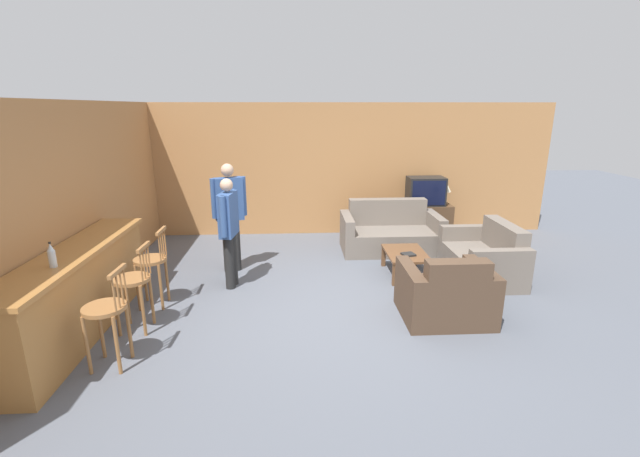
{
  "coord_description": "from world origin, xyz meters",
  "views": [
    {
      "loc": [
        -0.42,
        -4.98,
        2.52
      ],
      "look_at": [
        -0.1,
        0.85,
        0.85
      ],
      "focal_mm": 24.0,
      "sensor_mm": 36.0,
      "label": 1
    }
  ],
  "objects_px": {
    "coffee_table": "(406,256)",
    "book_on_table": "(408,254)",
    "bottle": "(52,256)",
    "tv": "(426,191)",
    "person_by_counter": "(229,227)",
    "bar_chair_near": "(107,315)",
    "bar_chair_mid": "(134,285)",
    "loveseat_right": "(484,258)",
    "tv_unit": "(424,221)",
    "person_by_window": "(230,211)",
    "couch_far": "(390,233)",
    "bar_chair_far": "(152,265)",
    "table_lamp": "(445,187)",
    "armchair_near": "(446,295)"
  },
  "relations": [
    {
      "from": "loveseat_right",
      "to": "bottle",
      "type": "xyz_separation_m",
      "value": [
        -5.24,
        -1.89,
        0.81
      ]
    },
    {
      "from": "coffee_table",
      "to": "book_on_table",
      "type": "height_order",
      "value": "book_on_table"
    },
    {
      "from": "bar_chair_mid",
      "to": "tv",
      "type": "height_order",
      "value": "tv"
    },
    {
      "from": "bar_chair_far",
      "to": "person_by_counter",
      "type": "height_order",
      "value": "person_by_counter"
    },
    {
      "from": "bar_chair_far",
      "to": "table_lamp",
      "type": "distance_m",
      "value": 5.59
    },
    {
      "from": "bar_chair_near",
      "to": "book_on_table",
      "type": "bearing_deg",
      "value": 30.62
    },
    {
      "from": "bar_chair_far",
      "to": "bottle",
      "type": "distance_m",
      "value": 1.4
    },
    {
      "from": "bottle",
      "to": "person_by_window",
      "type": "height_order",
      "value": "person_by_window"
    },
    {
      "from": "bar_chair_near",
      "to": "tv",
      "type": "relative_size",
      "value": 1.46
    },
    {
      "from": "couch_far",
      "to": "tv",
      "type": "xyz_separation_m",
      "value": [
        0.84,
        0.77,
        0.62
      ]
    },
    {
      "from": "couch_far",
      "to": "table_lamp",
      "type": "xyz_separation_m",
      "value": [
        1.23,
        0.77,
        0.69
      ]
    },
    {
      "from": "bar_chair_near",
      "to": "bottle",
      "type": "xyz_separation_m",
      "value": [
        -0.53,
        0.2,
        0.55
      ]
    },
    {
      "from": "bar_chair_mid",
      "to": "table_lamp",
      "type": "bearing_deg",
      "value": 36.2
    },
    {
      "from": "armchair_near",
      "to": "person_by_counter",
      "type": "height_order",
      "value": "person_by_counter"
    },
    {
      "from": "bar_chair_far",
      "to": "tv",
      "type": "distance_m",
      "value": 5.25
    },
    {
      "from": "loveseat_right",
      "to": "couch_far",
      "type": "bearing_deg",
      "value": 130.41
    },
    {
      "from": "armchair_near",
      "to": "person_by_counter",
      "type": "relative_size",
      "value": 0.66
    },
    {
      "from": "coffee_table",
      "to": "bar_chair_near",
      "type": "bearing_deg",
      "value": -147.78
    },
    {
      "from": "coffee_table",
      "to": "tv",
      "type": "xyz_separation_m",
      "value": [
        0.86,
        1.99,
        0.62
      ]
    },
    {
      "from": "tv_unit",
      "to": "person_by_window",
      "type": "xyz_separation_m",
      "value": [
        -3.56,
        -1.66,
        0.64
      ]
    },
    {
      "from": "person_by_window",
      "to": "couch_far",
      "type": "bearing_deg",
      "value": 18.21
    },
    {
      "from": "tv_unit",
      "to": "coffee_table",
      "type": "bearing_deg",
      "value": -113.37
    },
    {
      "from": "armchair_near",
      "to": "tv",
      "type": "bearing_deg",
      "value": 78.05
    },
    {
      "from": "coffee_table",
      "to": "bottle",
      "type": "distance_m",
      "value": 4.61
    },
    {
      "from": "bottle",
      "to": "person_by_window",
      "type": "relative_size",
      "value": 0.15
    },
    {
      "from": "coffee_table",
      "to": "person_by_window",
      "type": "distance_m",
      "value": 2.79
    },
    {
      "from": "bar_chair_near",
      "to": "person_by_window",
      "type": "distance_m",
      "value": 2.73
    },
    {
      "from": "loveseat_right",
      "to": "coffee_table",
      "type": "xyz_separation_m",
      "value": [
        -1.18,
        0.13,
        0.01
      ]
    },
    {
      "from": "bar_chair_far",
      "to": "armchair_near",
      "type": "bearing_deg",
      "value": -8.77
    },
    {
      "from": "couch_far",
      "to": "person_by_window",
      "type": "relative_size",
      "value": 1.03
    },
    {
      "from": "book_on_table",
      "to": "person_by_window",
      "type": "relative_size",
      "value": 0.13
    },
    {
      "from": "tv",
      "to": "person_by_counter",
      "type": "relative_size",
      "value": 0.45
    },
    {
      "from": "person_by_window",
      "to": "loveseat_right",
      "type": "bearing_deg",
      "value": -6.92
    },
    {
      "from": "tv_unit",
      "to": "loveseat_right",
      "type": "bearing_deg",
      "value": -81.56
    },
    {
      "from": "loveseat_right",
      "to": "person_by_window",
      "type": "xyz_separation_m",
      "value": [
        -3.87,
        0.47,
        0.67
      ]
    },
    {
      "from": "loveseat_right",
      "to": "tv_unit",
      "type": "relative_size",
      "value": 1.33
    },
    {
      "from": "bottle",
      "to": "book_on_table",
      "type": "relative_size",
      "value": 1.18
    },
    {
      "from": "bottle",
      "to": "person_by_window",
      "type": "distance_m",
      "value": 2.74
    },
    {
      "from": "bar_chair_mid",
      "to": "coffee_table",
      "type": "relative_size",
      "value": 1.18
    },
    {
      "from": "table_lamp",
      "to": "book_on_table",
      "type": "bearing_deg",
      "value": -120.37
    },
    {
      "from": "bar_chair_near",
      "to": "couch_far",
      "type": "relative_size",
      "value": 0.59
    },
    {
      "from": "bottle",
      "to": "person_by_counter",
      "type": "xyz_separation_m",
      "value": [
        1.45,
        1.75,
        -0.23
      ]
    },
    {
      "from": "armchair_near",
      "to": "tv_unit",
      "type": "relative_size",
      "value": 1.0
    },
    {
      "from": "table_lamp",
      "to": "bar_chair_near",
      "type": "bearing_deg",
      "value": -138.56
    },
    {
      "from": "bar_chair_far",
      "to": "coffee_table",
      "type": "height_order",
      "value": "bar_chair_far"
    },
    {
      "from": "loveseat_right",
      "to": "armchair_near",
      "type": "bearing_deg",
      "value": -128.82
    },
    {
      "from": "couch_far",
      "to": "bottle",
      "type": "bearing_deg",
      "value": -141.44
    },
    {
      "from": "book_on_table",
      "to": "table_lamp",
      "type": "relative_size",
      "value": 0.46
    },
    {
      "from": "bottle",
      "to": "table_lamp",
      "type": "bearing_deg",
      "value": 37.13
    },
    {
      "from": "person_by_counter",
      "to": "table_lamp",
      "type": "bearing_deg",
      "value": 30.47
    }
  ]
}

